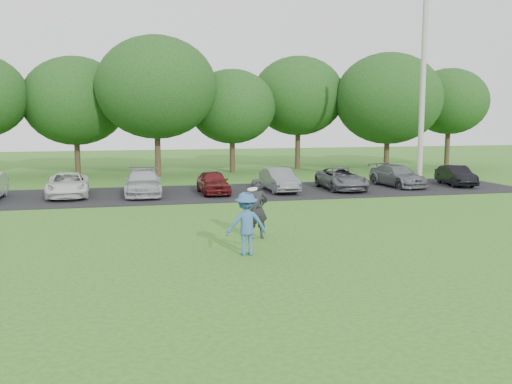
% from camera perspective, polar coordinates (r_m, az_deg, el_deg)
% --- Properties ---
extents(ground, '(100.00, 100.00, 0.00)m').
position_cam_1_polar(ground, '(15.41, 3.02, -6.49)').
color(ground, '#29691E').
rests_on(ground, ground).
extents(parking_lot, '(32.00, 6.50, 0.03)m').
position_cam_1_polar(parking_lot, '(27.91, -4.50, -0.09)').
color(parking_lot, black).
rests_on(parking_lot, ground).
extents(utility_pole, '(0.28, 0.28, 10.05)m').
position_cam_1_polar(utility_pole, '(31.15, 16.32, 9.66)').
color(utility_pole, '#A6A5A1').
rests_on(utility_pole, ground).
extents(frisbee_player, '(1.13, 0.69, 1.87)m').
position_cam_1_polar(frisbee_player, '(15.44, -0.98, -3.18)').
color(frisbee_player, '#345D94').
rests_on(frisbee_player, ground).
extents(camera_bystander, '(0.68, 0.46, 1.84)m').
position_cam_1_polar(camera_bystander, '(17.50, 0.13, -1.69)').
color(camera_bystander, black).
rests_on(camera_bystander, ground).
extents(parked_cars, '(28.18, 4.59, 1.20)m').
position_cam_1_polar(parked_cars, '(27.73, -5.27, 1.07)').
color(parked_cars, black).
rests_on(parked_cars, parking_lot).
extents(tree_row, '(42.39, 9.85, 8.64)m').
position_cam_1_polar(tree_row, '(37.55, -4.60, 9.37)').
color(tree_row, '#38281C').
rests_on(tree_row, ground).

